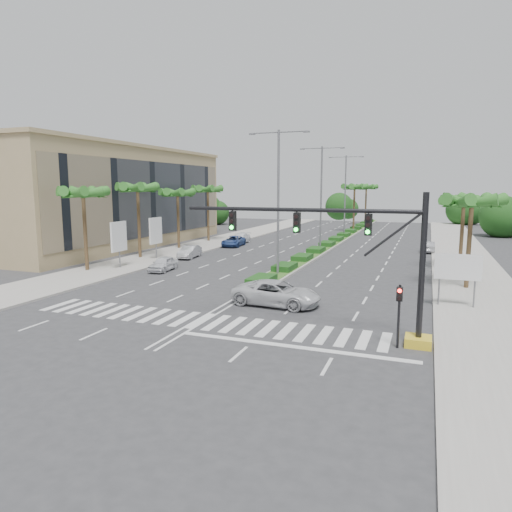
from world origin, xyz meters
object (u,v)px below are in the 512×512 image
Objects in this scene: car_parked_d at (240,238)px; car_right at (428,247)px; car_crossing at (276,293)px; car_parked_a at (163,264)px; car_parked_b at (190,252)px; car_parked_c at (233,241)px.

car_parked_d is 1.18× the size of car_right.
car_crossing is 30.21m from car_right.
car_parked_b is (-1.47, 7.49, 0.00)m from car_parked_a.
car_right is at bearing 1.09° from car_parked_c.
car_parked_a is 0.83× the size of car_parked_d.
car_parked_d is 23.60m from car_right.
car_parked_c reaches higher than car_parked_b.
car_parked_d is at bearing 30.31° from car_crossing.
car_parked_b is at bearing -99.02° from car_parked_c.
car_crossing reaches higher than car_right.
car_crossing is (14.20, -25.86, 0.13)m from car_parked_c.
car_parked_d is at bearing -3.08° from car_right.
car_parked_b is at bearing 47.35° from car_crossing.
car_right is (8.90, 28.87, -0.14)m from car_crossing.
car_parked_c is 0.84× the size of car_crossing.
car_crossing is 1.45× the size of car_right.
car_parked_c is (-0.98, 18.00, 0.01)m from car_parked_a.
car_parked_c is at bearing 80.02° from car_parked_b.
car_parked_b is 0.87× the size of car_parked_d.
car_parked_a is at bearing -86.15° from car_parked_b.
car_parked_c is at bearing 32.37° from car_crossing.
car_parked_c reaches higher than car_parked_a.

